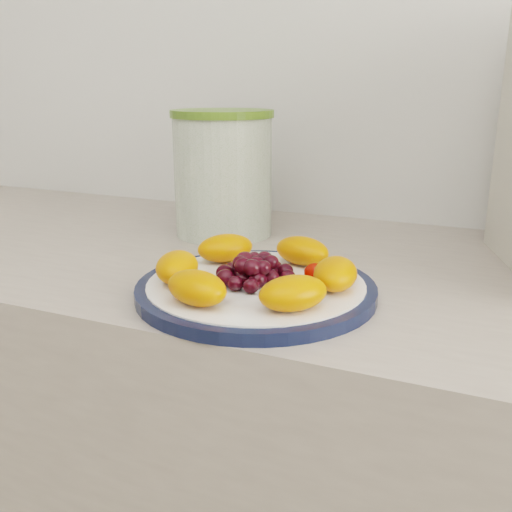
% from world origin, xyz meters
% --- Properties ---
extents(plate_rim, '(0.29, 0.29, 0.01)m').
position_xyz_m(plate_rim, '(-0.09, 1.04, 0.91)').
color(plate_rim, black).
rests_on(plate_rim, counter).
extents(plate_face, '(0.26, 0.26, 0.02)m').
position_xyz_m(plate_face, '(-0.09, 1.04, 0.91)').
color(plate_face, white).
rests_on(plate_face, counter).
extents(canister, '(0.21, 0.21, 0.19)m').
position_xyz_m(canister, '(-0.26, 1.29, 1.00)').
color(canister, '#2F570C').
rests_on(canister, counter).
extents(canister_lid, '(0.22, 0.22, 0.01)m').
position_xyz_m(canister_lid, '(-0.26, 1.29, 1.10)').
color(canister_lid, '#517222').
rests_on(canister_lid, canister).
extents(fruit_plate, '(0.25, 0.25, 0.04)m').
position_xyz_m(fruit_plate, '(-0.09, 1.04, 0.93)').
color(fruit_plate, '#D55C02').
rests_on(fruit_plate, plate_face).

